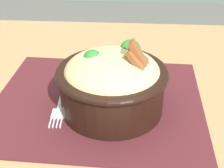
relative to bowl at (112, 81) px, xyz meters
The scene contains 4 objects.
table 0.14m from the bowl, 81.66° to the right, with size 1.00×0.77×0.74m.
placemat 0.07m from the bowl, 35.79° to the right, with size 0.38×0.32×0.00m, color #47191E.
bowl is the anchor object (origin of this frame).
fork 0.11m from the bowl, ahead, with size 0.02×0.13×0.00m.
Camera 1 is at (-0.04, 0.50, 1.07)m, focal length 50.21 mm.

